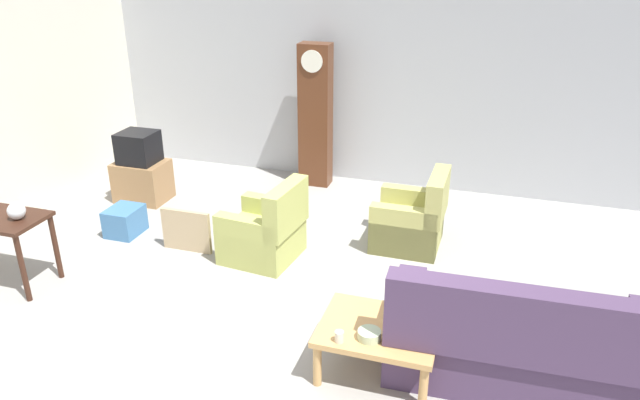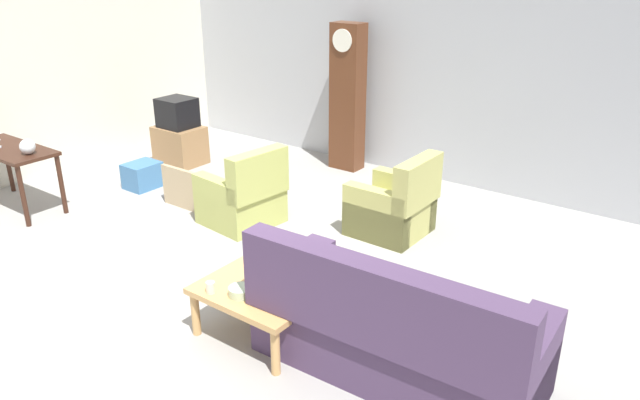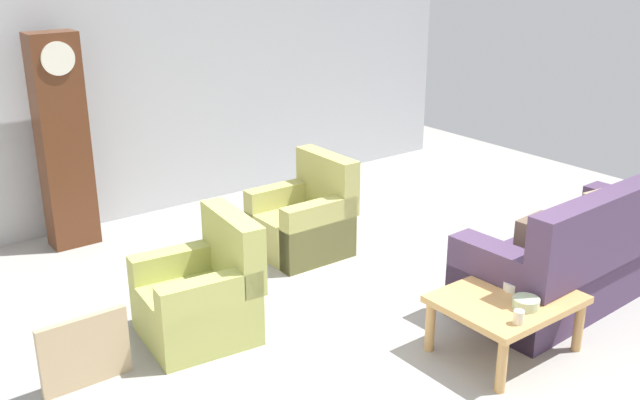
# 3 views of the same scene
# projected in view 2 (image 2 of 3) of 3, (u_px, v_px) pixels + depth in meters

# --- Properties ---
(ground_plane) EXTENTS (10.40, 10.40, 0.00)m
(ground_plane) POSITION_uv_depth(u_px,v_px,m) (242.00, 272.00, 5.89)
(ground_plane) COLOR #999691
(garage_door_wall) EXTENTS (8.40, 0.16, 3.20)m
(garage_door_wall) POSITION_uv_depth(u_px,v_px,m) (424.00, 58.00, 7.96)
(garage_door_wall) COLOR #ADAFB5
(garage_door_wall) RESTS_ON ground_plane
(pegboard_wall_left) EXTENTS (0.12, 6.40, 2.88)m
(pegboard_wall_left) POSITION_uv_depth(u_px,v_px,m) (26.00, 71.00, 7.96)
(pegboard_wall_left) COLOR silver
(pegboard_wall_left) RESTS_ON ground_plane
(couch_floral) EXTENTS (2.13, 0.96, 1.04)m
(couch_floral) POSITION_uv_depth(u_px,v_px,m) (393.00, 334.00, 4.33)
(couch_floral) COLOR #4C3856
(couch_floral) RESTS_ON ground_plane
(armchair_olive_near) EXTENTS (0.87, 0.84, 0.92)m
(armchair_olive_near) POSITION_uv_depth(u_px,v_px,m) (243.00, 198.00, 6.84)
(armchair_olive_near) COLOR tan
(armchair_olive_near) RESTS_ON ground_plane
(armchair_olive_far) EXTENTS (0.80, 0.77, 0.92)m
(armchair_olive_far) POSITION_uv_depth(u_px,v_px,m) (394.00, 208.00, 6.59)
(armchair_olive_far) COLOR tan
(armchair_olive_far) RESTS_ON ground_plane
(coffee_table_wood) EXTENTS (0.96, 0.76, 0.43)m
(coffee_table_wood) POSITION_uv_depth(u_px,v_px,m) (261.00, 294.00, 4.80)
(coffee_table_wood) COLOR tan
(coffee_table_wood) RESTS_ON ground_plane
(console_table_dark) EXTENTS (1.30, 0.56, 0.77)m
(console_table_dark) POSITION_uv_depth(u_px,v_px,m) (10.00, 156.00, 7.14)
(console_table_dark) COLOR #381E14
(console_table_dark) RESTS_ON ground_plane
(grandfather_clock) EXTENTS (0.44, 0.30, 2.04)m
(grandfather_clock) POSITION_uv_depth(u_px,v_px,m) (347.00, 98.00, 8.38)
(grandfather_clock) COLOR #562D19
(grandfather_clock) RESTS_ON ground_plane
(tv_stand_cabinet) EXTENTS (0.68, 0.52, 0.55)m
(tv_stand_cabinet) POSITION_uv_depth(u_px,v_px,m) (180.00, 145.00, 8.85)
(tv_stand_cabinet) COLOR #997047
(tv_stand_cabinet) RESTS_ON ground_plane
(tv_crt) EXTENTS (0.48, 0.44, 0.42)m
(tv_crt) POSITION_uv_depth(u_px,v_px,m) (177.00, 113.00, 8.67)
(tv_crt) COLOR black
(tv_crt) RESTS_ON tv_stand_cabinet
(framed_picture_leaning) EXTENTS (0.60, 0.05, 0.50)m
(framed_picture_leaning) POSITION_uv_depth(u_px,v_px,m) (181.00, 188.00, 7.29)
(framed_picture_leaning) COLOR tan
(framed_picture_leaning) RESTS_ON ground_plane
(storage_box_blue) EXTENTS (0.37, 0.43, 0.34)m
(storage_box_blue) POSITION_uv_depth(u_px,v_px,m) (143.00, 175.00, 7.96)
(storage_box_blue) COLOR teal
(storage_box_blue) RESTS_ON ground_plane
(glass_dome_cloche) EXTENTS (0.17, 0.17, 0.17)m
(glass_dome_cloche) POSITION_uv_depth(u_px,v_px,m) (27.00, 147.00, 6.84)
(glass_dome_cloche) COLOR silver
(glass_dome_cloche) RESTS_ON console_table_dark
(cup_white_porcelain) EXTENTS (0.08, 0.08, 0.08)m
(cup_white_porcelain) POSITION_uv_depth(u_px,v_px,m) (317.00, 283.00, 4.76)
(cup_white_porcelain) COLOR white
(cup_white_porcelain) RESTS_ON coffee_table_wood
(cup_blue_rimmed) EXTENTS (0.08, 0.08, 0.08)m
(cup_blue_rimmed) POSITION_uv_depth(u_px,v_px,m) (295.00, 291.00, 4.65)
(cup_blue_rimmed) COLOR silver
(cup_blue_rimmed) RESTS_ON coffee_table_wood
(cup_cream_tall) EXTENTS (0.07, 0.07, 0.09)m
(cup_cream_tall) POSITION_uv_depth(u_px,v_px,m) (211.00, 287.00, 4.68)
(cup_cream_tall) COLOR beige
(cup_cream_tall) RESTS_ON coffee_table_wood
(bowl_white_stacked) EXTENTS (0.14, 0.14, 0.06)m
(bowl_white_stacked) POSITION_uv_depth(u_px,v_px,m) (275.00, 286.00, 4.74)
(bowl_white_stacked) COLOR white
(bowl_white_stacked) RESTS_ON coffee_table_wood
(bowl_shallow_green) EXTENTS (0.19, 0.19, 0.07)m
(bowl_shallow_green) POSITION_uv_depth(u_px,v_px,m) (240.00, 291.00, 4.65)
(bowl_shallow_green) COLOR #B2C69E
(bowl_shallow_green) RESTS_ON coffee_table_wood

